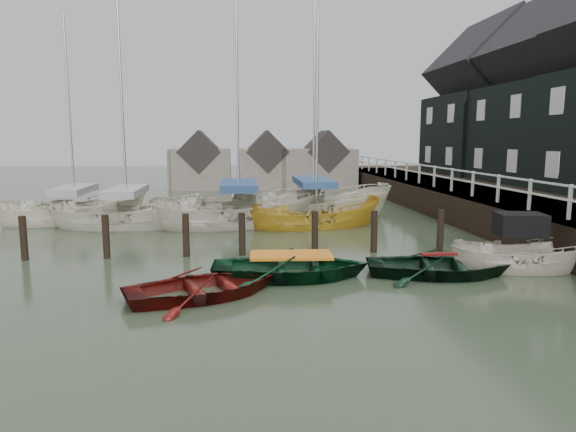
{
  "coord_description": "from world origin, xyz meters",
  "views": [
    {
      "loc": [
        -1.38,
        -13.47,
        3.78
      ],
      "look_at": [
        0.22,
        2.16,
        1.4
      ],
      "focal_mm": 32.0,
      "sensor_mm": 36.0,
      "label": 1
    }
  ],
  "objects": [
    {
      "name": "sailboat_c",
      "position": [
        2.08,
        8.24,
        0.01
      ],
      "size": [
        6.27,
        3.35,
        9.92
      ],
      "rotation": [
        0.0,
        0.0,
        1.77
      ],
      "color": "gold",
      "rests_on": "ground"
    },
    {
      "name": "rowboat_dkgreen",
      "position": [
        4.19,
        -0.1,
        0.0
      ],
      "size": [
        4.4,
        3.51,
        0.82
      ],
      "primitive_type": "imported",
      "rotation": [
        0.0,
        0.0,
        1.38
      ],
      "color": "black",
      "rests_on": "ground"
    },
    {
      "name": "sailboat_a",
      "position": [
        -6.05,
        8.98,
        0.06
      ],
      "size": [
        6.89,
        3.09,
        11.88
      ],
      "rotation": [
        0.0,
        0.0,
        1.48
      ],
      "color": "beige",
      "rests_on": "ground"
    },
    {
      "name": "land_strip",
      "position": [
        15.0,
        10.0,
        0.0
      ],
      "size": [
        14.0,
        38.0,
        1.5
      ],
      "primitive_type": "cube",
      "color": "black",
      "rests_on": "ground"
    },
    {
      "name": "rowboat_green",
      "position": [
        0.09,
        0.09,
        0.0
      ],
      "size": [
        4.45,
        3.3,
        0.89
      ],
      "primitive_type": "imported",
      "rotation": [
        0.0,
        0.0,
        1.51
      ],
      "color": "black",
      "rests_on": "ground"
    },
    {
      "name": "motorboat",
      "position": [
        6.8,
        0.21,
        0.11
      ],
      "size": [
        4.25,
        2.2,
        2.42
      ],
      "rotation": [
        0.0,
        0.0,
        1.4
      ],
      "color": "beige",
      "rests_on": "ground"
    },
    {
      "name": "sailboat_b",
      "position": [
        -1.25,
        8.95,
        0.06
      ],
      "size": [
        8.17,
        4.48,
        12.27
      ],
      "rotation": [
        0.0,
        0.0,
        1.78
      ],
      "color": "beige",
      "rests_on": "ground"
    },
    {
      "name": "ground",
      "position": [
        0.0,
        0.0,
        0.0
      ],
      "size": [
        120.0,
        120.0,
        0.0
      ],
      "primitive_type": "plane",
      "color": "#2E3C26",
      "rests_on": "ground"
    },
    {
      "name": "far_sheds",
      "position": [
        0.83,
        26.0,
        1.86
      ],
      "size": [
        14.0,
        4.08,
        4.39
      ],
      "color": "#665B51",
      "rests_on": "ground"
    },
    {
      "name": "mooring_pilings",
      "position": [
        -1.11,
        3.0,
        0.5
      ],
      "size": [
        13.72,
        0.22,
        1.8
      ],
      "color": "black",
      "rests_on": "ground"
    },
    {
      "name": "pier",
      "position": [
        9.48,
        10.0,
        0.71
      ],
      "size": [
        3.04,
        32.0,
        2.7
      ],
      "color": "black",
      "rests_on": "ground"
    },
    {
      "name": "rowboat_red",
      "position": [
        -2.16,
        -1.38,
        0.0
      ],
      "size": [
        4.49,
        3.87,
        0.78
      ],
      "primitive_type": "imported",
      "rotation": [
        0.0,
        0.0,
        1.94
      ],
      "color": "#550F0C",
      "rests_on": "ground"
    },
    {
      "name": "sailboat_d",
      "position": [
        2.26,
        10.3,
        0.06
      ],
      "size": [
        8.01,
        3.69,
        13.09
      ],
      "rotation": [
        0.0,
        0.0,
        1.67
      ],
      "color": "beige",
      "rests_on": "ground"
    },
    {
      "name": "sailboat_e",
      "position": [
        -8.68,
        10.56,
        0.06
      ],
      "size": [
        6.84,
        4.48,
        10.39
      ],
      "rotation": [
        0.0,
        0.0,
        1.93
      ],
      "color": "beige",
      "rests_on": "ground"
    }
  ]
}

